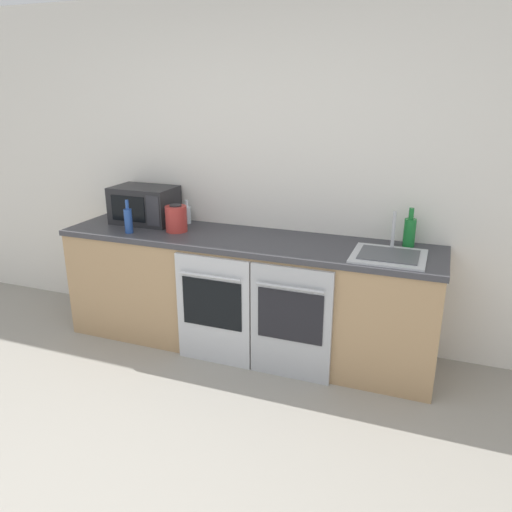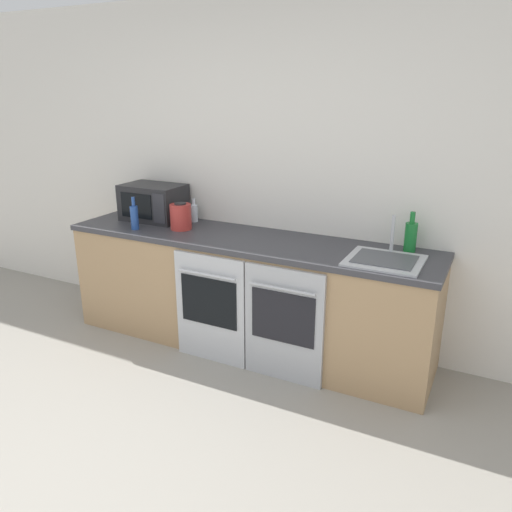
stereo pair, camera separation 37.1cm
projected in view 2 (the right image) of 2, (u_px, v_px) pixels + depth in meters
wall_back at (266, 175)px, 3.87m from camera, size 10.00×0.06×2.60m
counter_back at (246, 292)px, 3.85m from camera, size 2.86×0.67×0.88m
oven_left at (210, 308)px, 3.62m from camera, size 0.57×0.06×0.82m
oven_right at (283, 325)px, 3.37m from camera, size 0.57×0.06×0.82m
microwave at (154, 202)px, 4.16m from camera, size 0.51×0.34×0.30m
bottle_clear at (194, 213)px, 4.12m from camera, size 0.06×0.06×0.19m
bottle_blue at (134, 217)px, 3.89m from camera, size 0.06×0.06×0.26m
bottle_green at (411, 236)px, 3.36m from camera, size 0.08×0.08×0.28m
kettle at (181, 217)px, 3.90m from camera, size 0.17×0.17×0.21m
sink at (385, 259)px, 3.19m from camera, size 0.47×0.43×0.27m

